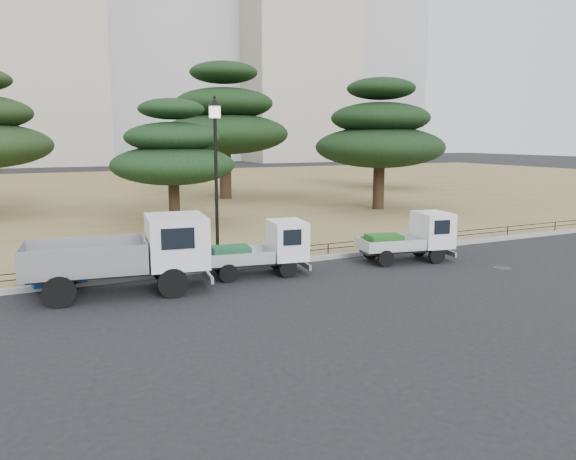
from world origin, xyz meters
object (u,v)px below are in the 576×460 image
truck_kei_front (263,249)px  truck_kei_rear (412,237)px  truck_large (129,251)px  street_lamp (216,154)px  tarp_pile (58,269)px

truck_kei_front → truck_kei_rear: bearing=3.9°
truck_large → truck_kei_front: truck_large is taller
truck_kei_rear → street_lamp: (-6.62, 1.86, 2.97)m
truck_kei_front → street_lamp: 3.45m
tarp_pile → street_lamp: bearing=1.1°
truck_kei_rear → street_lamp: bearing=174.9°
truck_kei_rear → tarp_pile: bearing=-178.0°
street_lamp → tarp_pile: size_ratio=3.38×
truck_large → street_lamp: 4.46m
truck_large → tarp_pile: size_ratio=3.20×
truck_kei_front → tarp_pile: size_ratio=2.12×
truck_large → tarp_pile: (-1.80, 1.59, -0.65)m
truck_large → truck_kei_front: size_ratio=1.51×
truck_kei_rear → tarp_pile: (-11.60, 1.76, -0.32)m
street_lamp → truck_kei_rear: bearing=-15.7°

